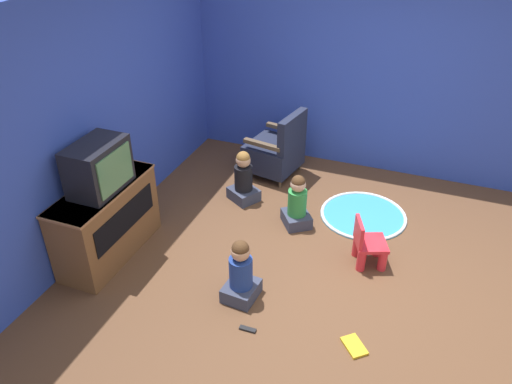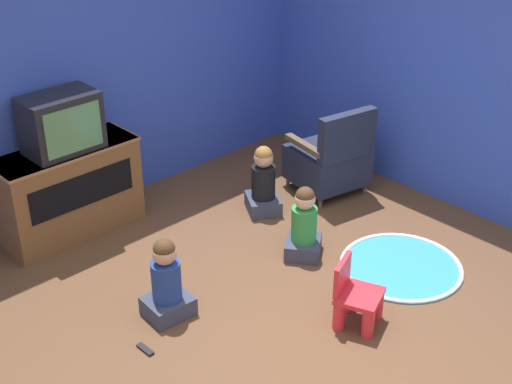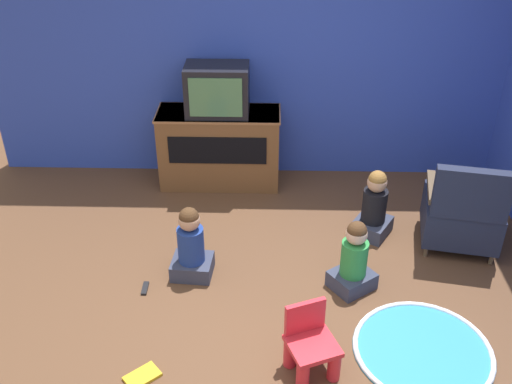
{
  "view_description": "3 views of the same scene",
  "coord_description": "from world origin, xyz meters",
  "views": [
    {
      "loc": [
        -3.94,
        -0.72,
        3.32
      ],
      "look_at": [
        -0.03,
        0.79,
        0.69
      ],
      "focal_mm": 35.0,
      "sensor_mm": 36.0,
      "label": 1
    },
    {
      "loc": [
        -3.19,
        -2.83,
        3.3
      ],
      "look_at": [
        0.05,
        0.58,
        0.75
      ],
      "focal_mm": 50.0,
      "sensor_mm": 36.0,
      "label": 2
    },
    {
      "loc": [
        -0.14,
        -3.23,
        3.2
      ],
      "look_at": [
        -0.25,
        0.7,
        0.78
      ],
      "focal_mm": 42.0,
      "sensor_mm": 36.0,
      "label": 3
    }
  ],
  "objects": [
    {
      "name": "ground_plane",
      "position": [
        0.0,
        0.0,
        0.0
      ],
      "size": [
        30.0,
        30.0,
        0.0
      ],
      "primitive_type": "plane",
      "color": "brown"
    },
    {
      "name": "wall_back",
      "position": [
        -0.36,
        2.48,
        1.28
      ],
      "size": [
        5.29,
        0.12,
        2.56
      ],
      "color": "#2D47B2",
      "rests_on": "ground_plane"
    },
    {
      "name": "tv_cabinet",
      "position": [
        -0.65,
        2.17,
        0.41
      ],
      "size": [
        1.22,
        0.48,
        0.79
      ],
      "color": "brown",
      "rests_on": "ground_plane"
    },
    {
      "name": "television",
      "position": [
        -0.65,
        2.14,
        1.03
      ],
      "size": [
        0.61,
        0.39,
        0.49
      ],
      "color": "black",
      "rests_on": "tv_cabinet"
    },
    {
      "name": "black_armchair",
      "position": [
        1.53,
        1.11,
        0.34
      ],
      "size": [
        0.74,
        0.72,
        0.89
      ],
      "rotation": [
        0.0,
        0.0,
        2.96
      ],
      "color": "brown",
      "rests_on": "ground_plane"
    },
    {
      "name": "yellow_kid_chair",
      "position": [
        0.15,
        -0.34,
        0.2
      ],
      "size": [
        0.41,
        0.4,
        0.5
      ],
      "rotation": [
        0.0,
        0.0,
        0.38
      ],
      "color": "red",
      "rests_on": "ground_plane"
    },
    {
      "name": "play_mat",
      "position": [
        0.97,
        -0.16,
        0.01
      ],
      "size": [
        1.0,
        1.0,
        0.04
      ],
      "color": "teal",
      "rests_on": "ground_plane"
    },
    {
      "name": "child_watching_left",
      "position": [
        0.8,
        1.27,
        0.28
      ],
      "size": [
        0.42,
        0.43,
        0.65
      ],
      "rotation": [
        0.0,
        0.0,
        1.03
      ],
      "color": "#33384C",
      "rests_on": "ground_plane"
    },
    {
      "name": "child_watching_center",
      "position": [
        -0.77,
        0.66,
        0.28
      ],
      "size": [
        0.35,
        0.31,
        0.65
      ],
      "rotation": [
        0.0,
        0.0,
        -0.08
      ],
      "color": "#33384C",
      "rests_on": "ground_plane"
    },
    {
      "name": "child_watching_right",
      "position": [
        0.53,
        0.52,
        0.27
      ],
      "size": [
        0.43,
        0.42,
        0.63
      ],
      "rotation": [
        0.0,
        0.0,
        0.63
      ],
      "color": "#33384C",
      "rests_on": "ground_plane"
    },
    {
      "name": "book",
      "position": [
        -0.99,
        -0.46,
        0.01
      ],
      "size": [
        0.27,
        0.26,
        0.02
      ],
      "rotation": [
        0.0,
        0.0,
        0.72
      ],
      "color": "gold",
      "rests_on": "ground_plane"
    },
    {
      "name": "remote_control",
      "position": [
        -1.13,
        0.44,
        0.01
      ],
      "size": [
        0.05,
        0.15,
        0.02
      ],
      "rotation": [
        0.0,
        0.0,
        1.59
      ],
      "color": "black",
      "rests_on": "ground_plane"
    }
  ]
}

